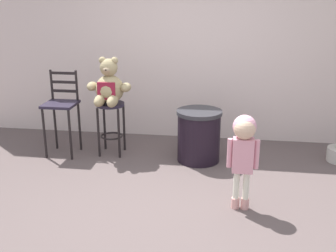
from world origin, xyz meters
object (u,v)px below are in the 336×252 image
object	(u,v)px
child_walking	(244,142)
trash_bin	(199,135)
bar_chair_empty	(61,108)
bar_stool_with_teddy	(111,118)
teddy_bear	(109,87)

from	to	relation	value
child_walking	trash_bin	size ratio (longest dim) A/B	1.45
bar_chair_empty	trash_bin	bearing A→B (deg)	0.24
bar_stool_with_teddy	child_walking	size ratio (longest dim) A/B	0.72
child_walking	trash_bin	xyz separation A→B (m)	(-0.51, 1.20, -0.37)
child_walking	bar_chair_empty	world-z (taller)	bar_chair_empty
child_walking	bar_chair_empty	distance (m)	2.63
bar_stool_with_teddy	teddy_bear	bearing A→B (deg)	-90.00
teddy_bear	bar_stool_with_teddy	bearing A→B (deg)	90.00
bar_stool_with_teddy	bar_chair_empty	xyz separation A→B (m)	(-0.65, -0.08, 0.14)
teddy_bear	bar_chair_empty	bearing A→B (deg)	-175.24
teddy_bear	trash_bin	world-z (taller)	teddy_bear
child_walking	trash_bin	world-z (taller)	child_walking
bar_stool_with_teddy	trash_bin	size ratio (longest dim) A/B	1.05
bar_chair_empty	child_walking	bearing A→B (deg)	-26.92
teddy_bear	child_walking	world-z (taller)	teddy_bear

